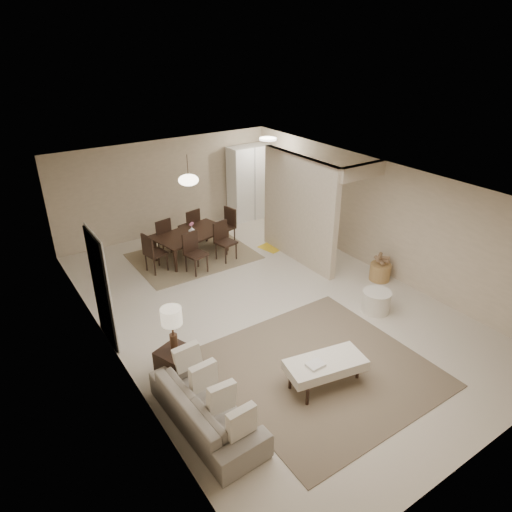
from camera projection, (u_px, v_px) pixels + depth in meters
floor at (265, 304)px, 9.17m from camera, size 9.00×9.00×0.00m
ceiling at (266, 184)px, 8.06m from camera, size 9.00×9.00×0.00m
back_wall at (167, 187)px, 11.96m from camera, size 6.00×0.00×6.00m
left_wall at (109, 294)px, 7.11m from camera, size 0.00×9.00×9.00m
right_wall at (376, 216)px, 10.12m from camera, size 0.00×9.00×9.00m
partition at (299, 210)px, 10.44m from camera, size 0.15×2.50×2.50m
doorway at (101, 290)px, 7.67m from camera, size 0.04×0.90×2.04m
pantry_cabinet at (249, 183)px, 12.96m from camera, size 1.20×0.55×2.10m
flush_light at (268, 139)px, 11.60m from camera, size 0.44×0.44×0.05m
living_rug at (321, 368)px, 7.44m from camera, size 3.20×3.20×0.01m
sofa at (207, 408)px, 6.26m from camera, size 2.04×0.87×0.59m
ottoman_bench at (325, 365)px, 6.96m from camera, size 1.32×0.79×0.44m
side_table at (176, 364)px, 7.11m from camera, size 0.63×0.63×0.54m
table_lamp at (172, 320)px, 6.74m from camera, size 0.32×0.32×0.76m
round_pouf at (376, 301)px, 8.86m from camera, size 0.55×0.55×0.43m
wicker_basket at (380, 272)px, 9.99m from camera, size 0.60×0.60×0.38m
dining_rug at (194, 256)px, 11.10m from camera, size 2.80×2.10×0.01m
dining_table at (193, 245)px, 10.97m from camera, size 1.90×1.30×0.61m
dining_chairs at (192, 239)px, 10.90m from camera, size 2.54×2.04×0.93m
vase at (192, 230)px, 10.80m from camera, size 0.21×0.21×0.17m
yellow_mat at (277, 245)px, 11.70m from camera, size 1.01×0.74×0.01m
pendant_light at (188, 180)px, 10.25m from camera, size 0.46×0.46×0.71m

